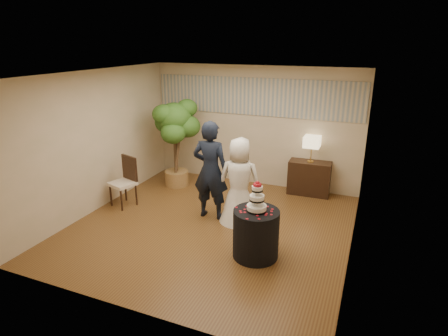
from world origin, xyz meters
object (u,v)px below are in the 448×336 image
at_px(groom, 211,170).
at_px(table_lamp, 311,149).
at_px(bride, 239,181).
at_px(side_chair, 122,182).
at_px(ficus_tree, 175,143).
at_px(cake_table, 256,234).
at_px(console, 309,178).
at_px(wedding_cake, 257,196).

distance_m(groom, table_lamp, 2.47).
bearing_deg(bride, side_chair, -3.37).
height_order(bride, ficus_tree, ficus_tree).
bearing_deg(cake_table, console, 83.80).
relative_size(cake_table, ficus_tree, 0.38).
relative_size(groom, bride, 1.17).
relative_size(bride, ficus_tree, 0.79).
relative_size(groom, side_chair, 1.85).
xyz_separation_m(cake_table, console, (0.32, 2.93, -0.02)).
bearing_deg(bride, console, -127.78).
bearing_deg(cake_table, side_chair, 165.64).
relative_size(cake_table, table_lamp, 1.39).
bearing_deg(ficus_tree, console, 12.25).
xyz_separation_m(bride, table_lamp, (1.00, 1.86, 0.23)).
distance_m(console, side_chair, 4.09).
relative_size(cake_table, wedding_cake, 1.61).
distance_m(console, ficus_tree, 3.18).
xyz_separation_m(wedding_cake, console, (0.32, 2.93, -0.67)).
bearing_deg(console, wedding_cake, -98.17).
height_order(groom, console, groom).
bearing_deg(ficus_tree, bride, -30.43).
xyz_separation_m(bride, cake_table, (0.68, -1.08, -0.43)).
relative_size(console, side_chair, 0.88).
bearing_deg(side_chair, console, 48.88).
xyz_separation_m(wedding_cake, table_lamp, (0.32, 2.93, 0.00)).
height_order(wedding_cake, ficus_tree, ficus_tree).
xyz_separation_m(bride, wedding_cake, (0.68, -1.08, 0.23)).
bearing_deg(bride, cake_table, 112.87).
bearing_deg(wedding_cake, cake_table, 0.00).
height_order(wedding_cake, table_lamp, table_lamp).
distance_m(groom, console, 2.53).
xyz_separation_m(groom, console, (1.58, 1.89, -0.58)).
distance_m(console, table_lamp, 0.67).
bearing_deg(cake_table, ficus_tree, 140.08).
relative_size(wedding_cake, console, 0.54).
bearing_deg(ficus_tree, cake_table, -39.92).
bearing_deg(side_chair, cake_table, 3.28).
bearing_deg(groom, bride, -178.81).
relative_size(groom, ficus_tree, 0.92).
distance_m(cake_table, table_lamp, 3.02).
distance_m(groom, wedding_cake, 1.64).
distance_m(bride, ficus_tree, 2.37).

